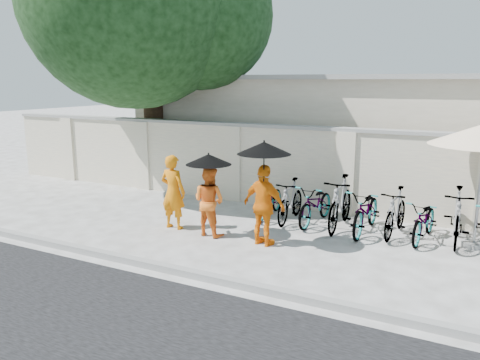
% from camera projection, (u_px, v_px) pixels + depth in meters
% --- Properties ---
extents(ground, '(80.00, 80.00, 0.00)m').
position_uv_depth(ground, '(207.00, 240.00, 9.50)').
color(ground, silver).
extents(kerb, '(40.00, 0.16, 0.12)m').
position_uv_depth(kerb, '(155.00, 266.00, 8.01)').
color(kerb, gray).
rests_on(kerb, ground).
extents(compound_wall, '(20.00, 0.30, 2.00)m').
position_uv_depth(compound_wall, '(307.00, 169.00, 11.63)').
color(compound_wall, beige).
rests_on(compound_wall, ground).
extents(building_behind, '(14.00, 6.00, 3.20)m').
position_uv_depth(building_behind, '(379.00, 133.00, 14.37)').
color(building_behind, beige).
rests_on(building_behind, ground).
extents(shade_tree, '(6.70, 6.20, 8.20)m').
position_uv_depth(shade_tree, '(145.00, 8.00, 12.65)').
color(shade_tree, '#462F1C').
rests_on(shade_tree, ground).
extents(monk_left, '(0.60, 0.40, 1.63)m').
position_uv_depth(monk_left, '(173.00, 192.00, 10.09)').
color(monk_left, orange).
rests_on(monk_left, ground).
extents(monk_center, '(0.77, 0.63, 1.46)m').
position_uv_depth(monk_center, '(209.00, 201.00, 9.66)').
color(monk_center, orange).
rests_on(monk_center, ground).
extents(parasol_center, '(0.93, 0.93, 0.90)m').
position_uv_depth(parasol_center, '(209.00, 159.00, 9.38)').
color(parasol_center, black).
rests_on(parasol_center, ground).
extents(monk_right, '(1.00, 0.58, 1.60)m').
position_uv_depth(monk_right, '(264.00, 205.00, 9.04)').
color(monk_right, orange).
rests_on(monk_right, ground).
extents(parasol_right, '(1.03, 1.03, 1.14)m').
position_uv_depth(parasol_right, '(264.00, 148.00, 8.73)').
color(parasol_right, black).
rests_on(parasol_right, ground).
extents(bike_0, '(0.67, 1.66, 0.86)m').
position_uv_depth(bike_0, '(270.00, 199.00, 11.02)').
color(bike_0, '#A7A7A7').
rests_on(bike_0, ground).
extents(bike_1, '(0.51, 1.64, 0.98)m').
position_uv_depth(bike_1, '(290.00, 201.00, 10.63)').
color(bike_1, '#A7A7A7').
rests_on(bike_1, ground).
extents(bike_2, '(0.74, 1.78, 0.91)m').
position_uv_depth(bike_2, '(316.00, 204.00, 10.47)').
color(bike_2, '#A7A7A7').
rests_on(bike_2, ground).
extents(bike_3, '(0.59, 1.93, 1.15)m').
position_uv_depth(bike_3, '(340.00, 203.00, 10.10)').
color(bike_3, '#A7A7A7').
rests_on(bike_3, ground).
extents(bike_4, '(0.70, 1.86, 0.97)m').
position_uv_depth(bike_4, '(367.00, 211.00, 9.84)').
color(bike_4, '#A7A7A7').
rests_on(bike_4, ground).
extents(bike_5, '(0.60, 1.70, 1.00)m').
position_uv_depth(bike_5, '(396.00, 212.00, 9.66)').
color(bike_5, '#A7A7A7').
rests_on(bike_5, ground).
extents(bike_6, '(0.76, 1.68, 0.85)m').
position_uv_depth(bike_6, '(425.00, 220.00, 9.36)').
color(bike_6, '#A7A7A7').
rests_on(bike_6, ground).
extents(bike_7, '(0.59, 1.84, 1.10)m').
position_uv_depth(bike_7, '(457.00, 216.00, 9.23)').
color(bike_7, '#A7A7A7').
rests_on(bike_7, ground).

